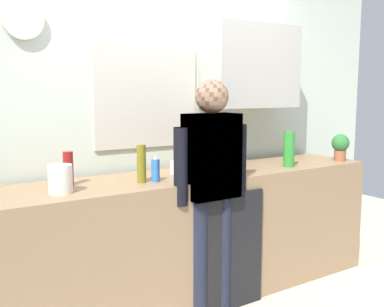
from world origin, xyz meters
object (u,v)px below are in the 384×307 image
object	(u,v)px
bottle_clear_soda	(289,149)
potted_plant	(340,146)
person_at_sink	(211,179)
person_guest	(211,179)
storage_canister	(60,179)
bottle_olive_oil	(141,164)
cup_white_mug	(175,167)
dish_soap	(155,170)
coffee_maker	(223,150)
bottle_red_vinegar	(68,169)

from	to	relation	value
bottle_clear_soda	potted_plant	xyz separation A→B (m)	(0.60, -0.02, -0.01)
person_at_sink	person_guest	xyz separation A→B (m)	(0.00, 0.00, 0.00)
bottle_clear_soda	storage_canister	distance (m)	1.81
bottle_olive_oil	cup_white_mug	world-z (taller)	bottle_olive_oil
bottle_clear_soda	dish_soap	bearing A→B (deg)	177.74
coffee_maker	dish_soap	xyz separation A→B (m)	(-0.69, -0.18, -0.07)
coffee_maker	bottle_olive_oil	xyz separation A→B (m)	(-0.77, -0.15, -0.02)
coffee_maker	bottle_red_vinegar	size ratio (longest dim) A/B	1.50
dish_soap	person_at_sink	distance (m)	0.38
bottle_clear_soda	dish_soap	world-z (taller)	bottle_clear_soda
bottle_red_vinegar	person_at_sink	distance (m)	0.93
coffee_maker	bottle_olive_oil	size ratio (longest dim) A/B	1.32
cup_white_mug	potted_plant	world-z (taller)	potted_plant
cup_white_mug	person_guest	distance (m)	0.38
person_at_sink	person_guest	distance (m)	0.00
coffee_maker	bottle_red_vinegar	world-z (taller)	coffee_maker
bottle_red_vinegar	bottle_olive_oil	distance (m)	0.46
person_guest	dish_soap	bearing A→B (deg)	-1.83
potted_plant	dish_soap	xyz separation A→B (m)	(-1.77, 0.07, -0.05)
person_at_sink	person_guest	world-z (taller)	same
dish_soap	bottle_clear_soda	bearing A→B (deg)	-2.26
bottle_red_vinegar	person_at_sink	xyz separation A→B (m)	(0.84, -0.38, -0.09)
dish_soap	person_guest	bearing A→B (deg)	-31.82
cup_white_mug	dish_soap	xyz separation A→B (m)	(-0.26, -0.18, 0.03)
potted_plant	person_guest	world-z (taller)	person_guest
cup_white_mug	bottle_clear_soda	bearing A→B (deg)	-13.69
bottle_olive_oil	person_guest	bearing A→B (deg)	-29.26
potted_plant	cup_white_mug	bearing A→B (deg)	170.91
bottle_red_vinegar	bottle_olive_oil	world-z (taller)	bottle_olive_oil
person_guest	person_at_sink	bearing A→B (deg)	-0.00
person_at_sink	storage_canister	bearing A→B (deg)	160.02
potted_plant	coffee_maker	bearing A→B (deg)	167.46
bottle_olive_oil	cup_white_mug	size ratio (longest dim) A/B	2.63
coffee_maker	cup_white_mug	distance (m)	0.44
coffee_maker	bottle_clear_soda	world-z (taller)	coffee_maker
bottle_red_vinegar	bottle_clear_soda	distance (m)	1.72
cup_white_mug	person_guest	size ratio (longest dim) A/B	0.06
bottle_clear_soda	bottle_olive_oil	size ratio (longest dim) A/B	1.12
potted_plant	storage_canister	distance (m)	2.41
bottle_red_vinegar	cup_white_mug	bearing A→B (deg)	-0.61
bottle_olive_oil	person_at_sink	world-z (taller)	person_at_sink
storage_canister	person_guest	bearing A→B (deg)	-11.55
bottle_clear_soda	bottle_red_vinegar	bearing A→B (deg)	172.25
dish_soap	person_guest	xyz separation A→B (m)	(0.32, -0.20, -0.06)
person_at_sink	bottle_red_vinegar	bearing A→B (deg)	147.18
bottle_clear_soda	cup_white_mug	world-z (taller)	bottle_clear_soda
storage_canister	person_at_sink	bearing A→B (deg)	-11.55
bottle_olive_oil	cup_white_mug	distance (m)	0.38
cup_white_mug	person_guest	world-z (taller)	person_guest
cup_white_mug	dish_soap	distance (m)	0.32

